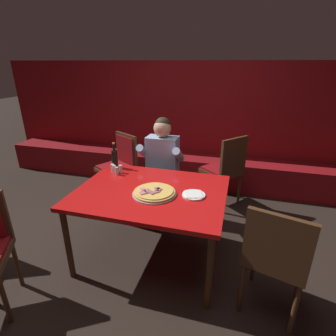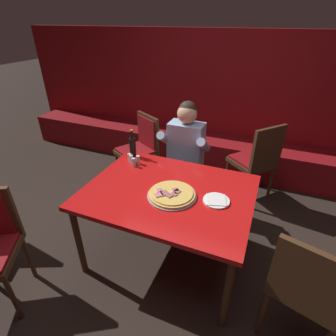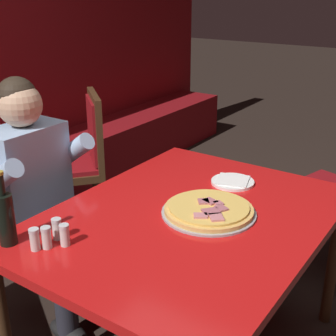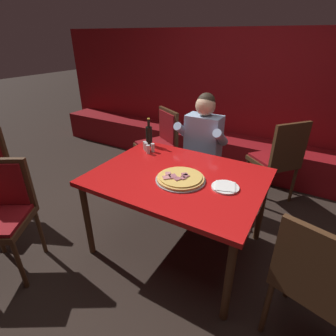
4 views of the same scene
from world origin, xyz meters
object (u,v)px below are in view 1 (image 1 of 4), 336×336
(shaker_parmesan, at_px, (121,169))
(pizza, at_px, (154,192))
(plate_white_paper, at_px, (194,195))
(beer_bottle, at_px, (115,158))
(dining_chair_by_booth, at_px, (277,253))
(shaker_black_pepper, at_px, (114,169))
(shaker_red_pepper_flakes, at_px, (117,171))
(shaker_oregano, at_px, (113,168))
(dining_chair_far_right, at_px, (120,162))
(diner_seated_blue_shirt, at_px, (161,165))
(main_dining_table, at_px, (151,197))
(dining_chair_near_right, at_px, (226,166))

(shaker_parmesan, bearing_deg, pizza, -36.36)
(pizza, relative_size, plate_white_paper, 1.92)
(beer_bottle, height_order, dining_chair_by_booth, beer_bottle)
(pizza, bearing_deg, shaker_black_pepper, 148.17)
(shaker_red_pepper_flakes, bearing_deg, beer_bottle, 120.78)
(shaker_oregano, bearing_deg, dining_chair_far_right, 110.37)
(pizza, xyz_separation_m, diner_seated_blue_shirt, (-0.20, 0.83, -0.07))
(diner_seated_blue_shirt, bearing_deg, main_dining_table, -79.63)
(beer_bottle, bearing_deg, shaker_red_pepper_flakes, -59.22)
(main_dining_table, distance_m, diner_seated_blue_shirt, 0.78)
(main_dining_table, distance_m, beer_bottle, 0.75)
(shaker_oregano, distance_m, dining_chair_far_right, 0.81)
(shaker_black_pepper, relative_size, dining_chair_far_right, 0.09)
(plate_white_paper, relative_size, shaker_parmesan, 2.44)
(beer_bottle, bearing_deg, diner_seated_blue_shirt, 36.68)
(shaker_black_pepper, bearing_deg, dining_chair_far_right, 111.93)
(plate_white_paper, height_order, beer_bottle, beer_bottle)
(plate_white_paper, relative_size, shaker_black_pepper, 2.44)
(shaker_red_pepper_flakes, distance_m, dining_chair_by_booth, 1.70)
(dining_chair_near_right, bearing_deg, main_dining_table, -116.19)
(shaker_parmesan, xyz_separation_m, diner_seated_blue_shirt, (0.31, 0.45, -0.09))
(plate_white_paper, relative_size, dining_chair_near_right, 0.21)
(shaker_parmesan, relative_size, diner_seated_blue_shirt, 0.07)
(dining_chair_near_right, height_order, dining_chair_far_right, dining_chair_near_right)
(shaker_oregano, xyz_separation_m, dining_chair_near_right, (1.17, 0.94, -0.22))
(plate_white_paper, bearing_deg, shaker_red_pepper_flakes, 164.30)
(dining_chair_far_right, bearing_deg, dining_chair_by_booth, -36.36)
(shaker_oregano, height_order, shaker_red_pepper_flakes, same)
(shaker_oregano, height_order, diner_seated_blue_shirt, diner_seated_blue_shirt)
(main_dining_table, xyz_separation_m, shaker_oregano, (-0.55, 0.32, 0.11))
(plate_white_paper, distance_m, beer_bottle, 1.08)
(beer_bottle, distance_m, dining_chair_near_right, 1.48)
(beer_bottle, height_order, shaker_parmesan, beer_bottle)
(main_dining_table, relative_size, shaker_black_pepper, 16.15)
(main_dining_table, bearing_deg, shaker_parmesan, 145.75)
(shaker_parmesan, relative_size, dining_chair_near_right, 0.09)
(diner_seated_blue_shirt, height_order, dining_chair_by_booth, diner_seated_blue_shirt)
(main_dining_table, xyz_separation_m, plate_white_paper, (0.41, 0.00, 0.08))
(beer_bottle, distance_m, shaker_oregano, 0.14)
(beer_bottle, bearing_deg, shaker_black_pepper, -67.60)
(shaker_oregano, xyz_separation_m, shaker_parmesan, (0.10, -0.01, 0.00))
(dining_chair_by_booth, bearing_deg, dining_chair_near_right, 106.47)
(plate_white_paper, xyz_separation_m, shaker_parmesan, (-0.86, 0.30, 0.03))
(pizza, height_order, shaker_parmesan, shaker_parmesan)
(shaker_black_pepper, distance_m, shaker_red_pepper_flakes, 0.07)
(plate_white_paper, height_order, shaker_parmesan, shaker_parmesan)
(beer_bottle, xyz_separation_m, shaker_oregano, (0.03, -0.12, -0.07))
(shaker_parmesan, distance_m, dining_chair_far_right, 0.85)
(shaker_oregano, relative_size, dining_chair_far_right, 0.09)
(beer_bottle, distance_m, shaker_black_pepper, 0.17)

